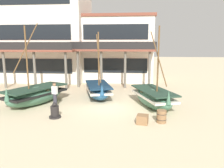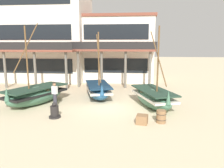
% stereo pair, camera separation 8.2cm
% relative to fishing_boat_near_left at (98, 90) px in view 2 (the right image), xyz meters
% --- Properties ---
extents(ground_plane, '(120.00, 120.00, 0.00)m').
position_rel_fishing_boat_near_left_xyz_m(ground_plane, '(1.26, -2.44, -0.62)').
color(ground_plane, beige).
extents(fishing_boat_near_left, '(2.83, 4.58, 5.09)m').
position_rel_fishing_boat_near_left_xyz_m(fishing_boat_near_left, '(0.00, 0.00, 0.00)').
color(fishing_boat_near_left, '#23517A').
rests_on(fishing_boat_near_left, ground).
extents(fishing_boat_centre_large, '(3.02, 4.59, 5.33)m').
position_rel_fishing_boat_near_left_xyz_m(fishing_boat_centre_large, '(4.14, -2.17, 0.05)').
color(fishing_boat_centre_large, '#427056').
rests_on(fishing_boat_centre_large, ground).
extents(fishing_boat_far_right, '(3.53, 5.01, 5.63)m').
position_rel_fishing_boat_near_left_xyz_m(fishing_boat_far_right, '(-4.06, -2.31, 0.06)').
color(fishing_boat_far_right, '#427056').
rests_on(fishing_boat_far_right, ground).
extents(fisherman_by_hull, '(0.41, 0.33, 1.68)m').
position_rel_fishing_boat_near_left_xyz_m(fisherman_by_hull, '(-2.52, -2.73, 0.21)').
color(fisherman_by_hull, '#33333D').
rests_on(fisherman_by_hull, ground).
extents(capstan_winch, '(0.68, 0.68, 0.92)m').
position_rel_fishing_boat_near_left_xyz_m(capstan_winch, '(-1.71, -4.97, -0.27)').
color(capstan_winch, black).
rests_on(capstan_winch, ground).
extents(wooden_barrel, '(0.56, 0.56, 0.70)m').
position_rel_fishing_boat_near_left_xyz_m(wooden_barrel, '(4.33, -5.16, -0.27)').
color(wooden_barrel, olive).
rests_on(wooden_barrel, ground).
extents(cargo_crate, '(0.68, 0.68, 0.48)m').
position_rel_fishing_boat_near_left_xyz_m(cargo_crate, '(3.30, -5.44, -0.38)').
color(cargo_crate, olive).
rests_on(cargo_crate, ground).
extents(harbor_building_main, '(8.45, 9.25, 7.36)m').
position_rel_fishing_boat_near_left_xyz_m(harbor_building_main, '(0.80, 9.64, 3.06)').
color(harbor_building_main, silver).
rests_on(harbor_building_main, ground).
extents(harbor_building_annex, '(11.09, 9.82, 10.79)m').
position_rel_fishing_boat_near_left_xyz_m(harbor_building_annex, '(-8.12, 8.84, 4.77)').
color(harbor_building_annex, silver).
rests_on(harbor_building_annex, ground).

